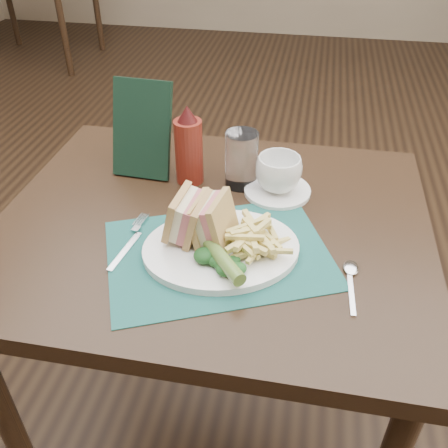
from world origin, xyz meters
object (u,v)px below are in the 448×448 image
saucer (277,191)px  check_presenter (142,129)px  sandwich_half_a (177,214)px  ketchup_bottle (189,145)px  table_main (214,338)px  coffee_cup (279,173)px  table_bg_left (33,10)px  drinking_glass (241,160)px  plate (221,249)px  placemat (218,254)px  sandwich_half_b (202,217)px

saucer → check_presenter: size_ratio=0.67×
sandwich_half_a → ketchup_bottle: size_ratio=0.52×
table_main → coffee_cup: coffee_cup is taller
table_main → table_bg_left: bearing=124.8°
sandwich_half_a → coffee_cup: 0.27m
ketchup_bottle → drinking_glass: bearing=2.0°
plate → check_presenter: check_presenter is taller
plate → coffee_cup: size_ratio=2.94×
placemat → table_bg_left: bearing=124.3°
plate → sandwich_half_b: (-0.04, 0.02, 0.06)m
table_bg_left → placemat: 3.71m
coffee_cup → drinking_glass: (-0.09, 0.02, 0.01)m
drinking_glass → table_bg_left: bearing=126.7°
drinking_glass → placemat: bearing=-90.6°
coffee_cup → drinking_glass: drinking_glass is taller
table_bg_left → placemat: placemat is taller
placemat → coffee_cup: bearing=69.5°
table_bg_left → sandwich_half_b: size_ratio=9.50×
plate → check_presenter: 0.37m
sandwich_half_a → coffee_cup: sandwich_half_a is taller
table_main → plate: plate is taller
saucer → coffee_cup: 0.05m
table_bg_left → placemat: (2.08, -3.05, 0.38)m
sandwich_half_b → table_bg_left: bearing=133.5°
sandwich_half_b → ketchup_bottle: 0.24m
table_bg_left → drinking_glass: 3.51m
table_bg_left → drinking_glass: drinking_glass is taller
sandwich_half_a → ketchup_bottle: ketchup_bottle is taller
sandwich_half_b → coffee_cup: bearing=68.9°
sandwich_half_a → saucer: sandwich_half_a is taller
plate → check_presenter: (-0.24, 0.27, 0.10)m
ketchup_bottle → check_presenter: 0.12m
saucer → coffee_cup: coffee_cup is taller
drinking_glass → sandwich_half_a: bearing=-110.9°
sandwich_half_a → drinking_glass: drinking_glass is taller
placemat → sandwich_half_b: sandwich_half_b is taller
ketchup_bottle → saucer: bearing=-4.2°
sandwich_half_b → check_presenter: size_ratio=0.42×
table_main → check_presenter: (-0.20, 0.17, 0.48)m
sandwich_half_a → saucer: bearing=55.8°
sandwich_half_b → check_presenter: 0.32m
saucer → check_presenter: check_presenter is taller
placemat → sandwich_half_a: size_ratio=4.35×
placemat → ketchup_bottle: 0.29m
sandwich_half_a → drinking_glass: size_ratio=0.74×
saucer → drinking_glass: (-0.09, 0.02, 0.06)m
table_bg_left → plate: 3.71m
sandwich_half_b → placemat: bearing=-26.0°
saucer → table_main: bearing=-133.7°
sandwich_half_a → sandwich_half_b: size_ratio=1.01×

